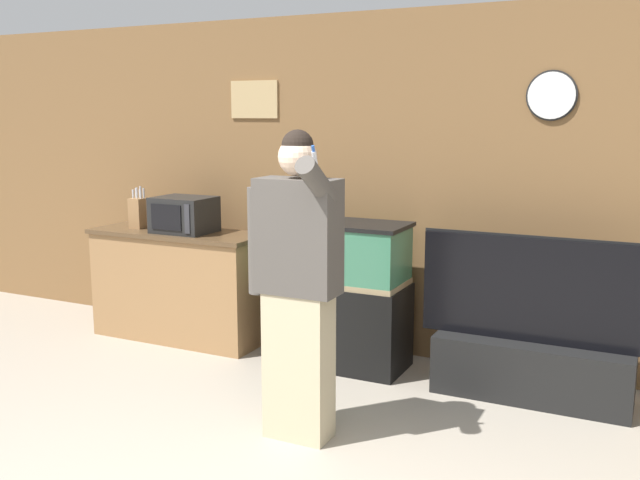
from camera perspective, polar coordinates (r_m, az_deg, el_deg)
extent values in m
cube|color=brown|center=(5.46, 5.75, 4.26)|extent=(10.00, 0.06, 2.60)
cube|color=tan|center=(5.92, -5.28, 11.13)|extent=(0.43, 0.02, 0.30)
cylinder|color=white|center=(5.11, 18.04, 10.94)|extent=(0.31, 0.03, 0.31)
cylinder|color=black|center=(5.11, 18.04, 10.94)|extent=(0.34, 0.01, 0.34)
cube|color=olive|center=(6.02, -11.15, -3.70)|extent=(1.45, 0.51, 0.87)
cube|color=#513A24|center=(5.93, -11.30, 0.55)|extent=(1.49, 0.55, 0.03)
cube|color=black|center=(5.84, -10.81, 2.00)|extent=(0.46, 0.37, 0.29)
cube|color=black|center=(5.71, -12.22, 1.78)|extent=(0.29, 0.01, 0.20)
cube|color=#2D2D33|center=(5.59, -10.59, 1.66)|extent=(0.05, 0.01, 0.23)
cube|color=olive|center=(6.13, -14.41, 2.07)|extent=(0.12, 0.10, 0.25)
cylinder|color=#B7B7BC|center=(6.14, -14.73, 3.59)|extent=(0.02, 0.02, 0.07)
cylinder|color=#B7B7BC|center=(6.11, -14.45, 3.66)|extent=(0.02, 0.02, 0.09)
cylinder|color=#B7B7BC|center=(6.09, -14.16, 3.71)|extent=(0.02, 0.02, 0.10)
cylinder|color=#B7B7BC|center=(6.17, -14.50, 3.67)|extent=(0.02, 0.02, 0.08)
cylinder|color=#B7B7BC|center=(6.14, -14.21, 3.63)|extent=(0.02, 0.02, 0.07)
cylinder|color=#B7B7BC|center=(6.12, -13.93, 3.66)|extent=(0.02, 0.02, 0.08)
cube|color=black|center=(5.32, 1.63, -6.71)|extent=(0.98, 0.48, 0.63)
cube|color=#937F5B|center=(5.23, 1.65, -3.22)|extent=(0.95, 0.47, 0.04)
cube|color=#387556|center=(5.19, 1.66, -1.00)|extent=(0.94, 0.46, 0.43)
cube|color=black|center=(5.15, 1.67, 1.31)|extent=(0.98, 0.48, 0.03)
cube|color=black|center=(4.94, 16.55, -9.93)|extent=(1.25, 0.40, 0.39)
cube|color=black|center=(4.79, 16.87, -3.92)|extent=(1.48, 0.05, 0.68)
cube|color=black|center=(4.82, 16.93, -3.84)|extent=(1.51, 0.01, 0.71)
cube|color=#BCAD89|center=(4.14, -1.71, -10.02)|extent=(0.37, 0.21, 0.86)
cube|color=#4C4742|center=(3.94, -1.77, 0.29)|extent=(0.46, 0.22, 0.64)
sphere|color=beige|center=(3.89, -1.80, 6.68)|extent=(0.21, 0.21, 0.21)
sphere|color=black|center=(3.89, -1.81, 7.55)|extent=(0.18, 0.18, 0.18)
cylinder|color=#4C4742|center=(4.07, -4.95, -0.06)|extent=(0.12, 0.12, 0.61)
cylinder|color=#4C4742|center=(3.69, -0.25, 4.69)|extent=(0.11, 0.34, 0.28)
cylinder|color=white|center=(3.66, -0.39, 6.29)|extent=(0.02, 0.06, 0.11)
cylinder|color=#2856B2|center=(3.64, -0.53, 7.21)|extent=(0.02, 0.03, 0.05)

